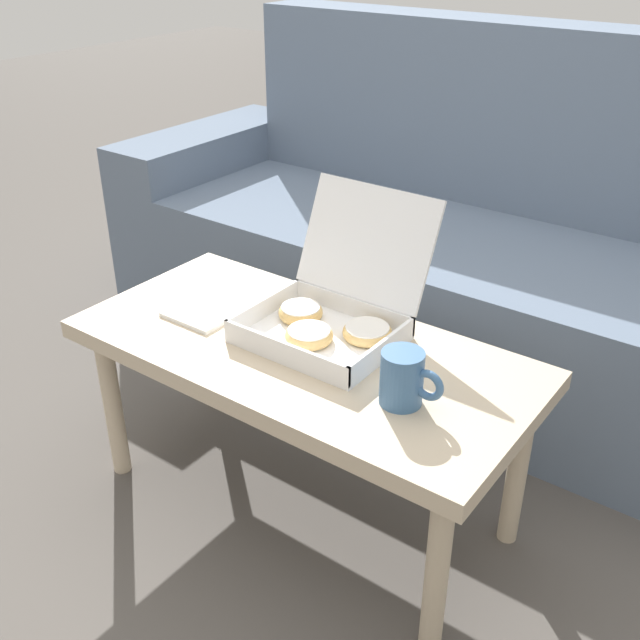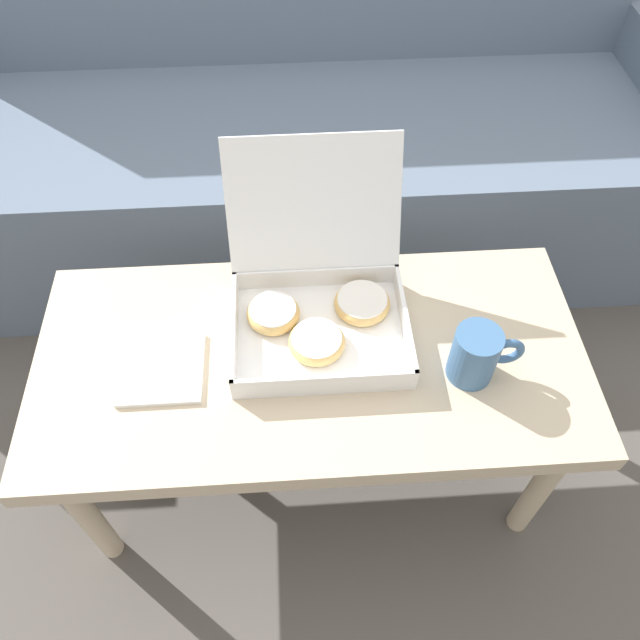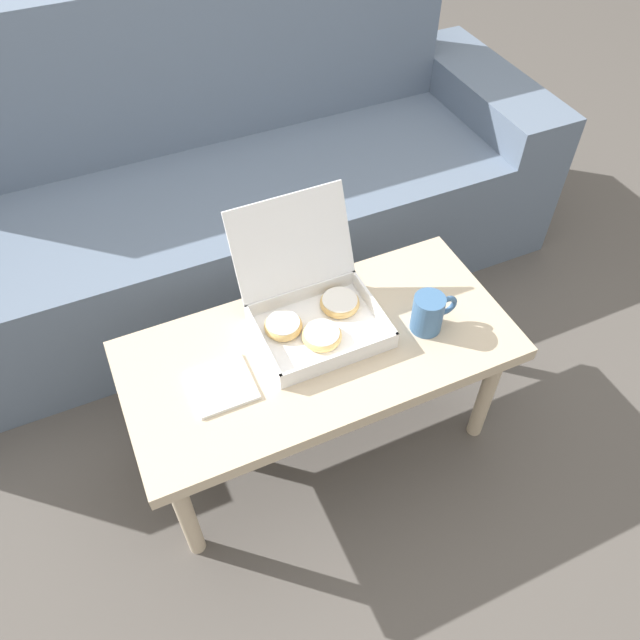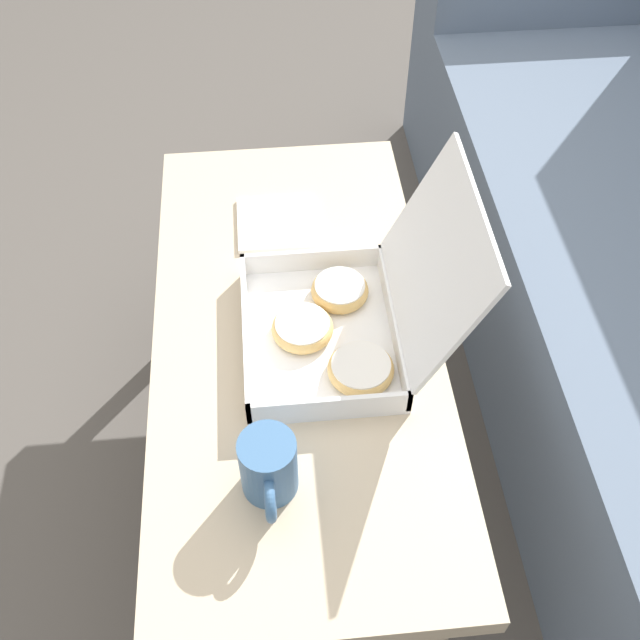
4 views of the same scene
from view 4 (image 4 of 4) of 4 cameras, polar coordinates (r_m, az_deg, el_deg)
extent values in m
plane|color=#514C47|center=(1.63, 0.79, -10.40)|extent=(12.00, 12.00, 0.00)
cube|color=slate|center=(2.31, 17.54, 18.60)|extent=(0.24, 0.78, 0.58)
cube|color=#C6B293|center=(1.28, -1.87, -1.46)|extent=(1.01, 0.48, 0.04)
cylinder|color=#C6B293|center=(1.75, -8.68, 5.09)|extent=(0.04, 0.04, 0.40)
cylinder|color=#C6B293|center=(1.76, 3.16, 5.92)|extent=(0.04, 0.04, 0.40)
cylinder|color=#C6B293|center=(1.29, 8.66, -22.78)|extent=(0.04, 0.04, 0.40)
cube|color=white|center=(1.25, 0.00, -1.34)|extent=(0.32, 0.25, 0.01)
cube|color=white|center=(1.23, -5.68, -0.99)|extent=(0.32, 0.01, 0.04)
cube|color=white|center=(1.25, 5.62, -0.17)|extent=(0.32, 0.01, 0.04)
cube|color=white|center=(1.34, -0.63, 4.61)|extent=(0.01, 0.25, 0.04)
cube|color=white|center=(1.14, 0.74, -6.68)|extent=(0.01, 0.25, 0.04)
cube|color=white|center=(1.15, 8.77, 4.41)|extent=(0.32, 0.11, 0.24)
torus|color=#E0B266|center=(1.24, -1.34, -0.64)|extent=(0.10, 0.10, 0.03)
cylinder|color=white|center=(1.24, -1.35, -0.39)|extent=(0.09, 0.09, 0.01)
torus|color=#E0B266|center=(1.19, 3.12, -3.76)|extent=(0.11, 0.11, 0.03)
cylinder|color=white|center=(1.19, 3.14, -3.53)|extent=(0.09, 0.09, 0.01)
torus|color=#E0B266|center=(1.30, 1.52, 2.26)|extent=(0.10, 0.10, 0.03)
cylinder|color=white|center=(1.29, 1.52, 2.52)|extent=(0.09, 0.09, 0.01)
cylinder|color=#3D6693|center=(1.07, -3.95, -10.98)|extent=(0.08, 0.08, 0.11)
torus|color=#3D6693|center=(1.04, -3.81, -13.51)|extent=(0.06, 0.01, 0.06)
cube|color=white|center=(1.45, -3.35, 7.43)|extent=(0.15, 0.15, 0.01)
camera|label=1|loc=(1.07, -88.11, -12.17)|focal=42.00mm
camera|label=2|loc=(1.03, -52.85, 32.55)|focal=35.00mm
camera|label=3|loc=(1.52, -62.51, 42.37)|focal=35.00mm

